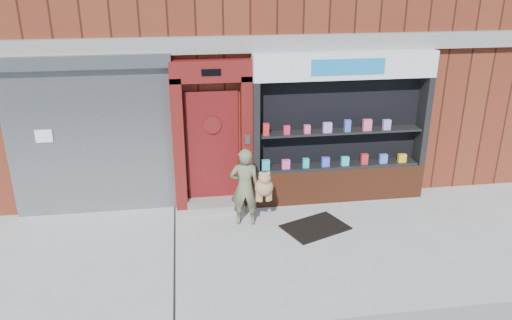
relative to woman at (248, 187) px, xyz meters
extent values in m
plane|color=#9E9E99|center=(0.20, -0.99, -0.75)|extent=(80.00, 80.00, 0.00)
cube|color=gray|center=(0.20, 0.93, 2.40)|extent=(12.00, 0.16, 0.30)
cube|color=gray|center=(-2.80, 0.95, 0.65)|extent=(3.00, 0.10, 2.80)
cube|color=slate|center=(-2.80, 0.89, 2.17)|extent=(3.10, 0.30, 0.24)
cube|color=white|center=(-3.60, 0.88, 0.85)|extent=(0.30, 0.01, 0.24)
cube|color=#55100E|center=(-1.20, 0.87, 0.55)|extent=(0.22, 0.28, 2.60)
cube|color=#55100E|center=(0.10, 0.87, 0.55)|extent=(0.22, 0.28, 2.60)
cube|color=#55100E|center=(-0.55, 0.87, 1.95)|extent=(1.50, 0.28, 0.40)
cube|color=black|center=(-0.55, 0.72, 1.95)|extent=(0.35, 0.01, 0.12)
cube|color=#5C1111|center=(-0.55, 0.98, 0.45)|extent=(1.00, 0.06, 2.20)
cylinder|color=black|center=(-0.55, 0.94, 0.90)|extent=(0.28, 0.02, 0.28)
cylinder|color=#55100E|center=(-0.55, 0.93, 0.90)|extent=(0.34, 0.02, 0.34)
cube|color=gray|center=(-0.55, 0.71, -0.67)|extent=(1.10, 0.55, 0.15)
cube|color=slate|center=(0.10, 0.72, 0.65)|extent=(0.10, 0.02, 0.18)
cube|color=maroon|center=(1.95, 0.81, -0.40)|extent=(3.50, 0.40, 0.70)
cube|color=black|center=(0.26, 0.81, 0.85)|extent=(0.12, 0.40, 1.80)
cube|color=black|center=(3.64, 0.81, 0.85)|extent=(0.12, 0.40, 1.80)
cube|color=black|center=(1.95, 0.99, 0.85)|extent=(3.30, 0.03, 1.80)
cube|color=black|center=(1.95, 0.81, -0.02)|extent=(3.20, 0.36, 0.06)
cube|color=black|center=(1.95, 0.81, 0.70)|extent=(3.20, 0.36, 0.04)
cube|color=white|center=(1.95, 0.81, 2.00)|extent=(3.50, 0.40, 0.50)
cube|color=#1773AD|center=(1.95, 0.60, 2.00)|extent=(1.40, 0.01, 0.30)
cube|color=#28B9CC|center=(0.45, 0.73, 0.11)|extent=(0.15, 0.09, 0.20)
cube|color=#E64C9D|center=(0.85, 0.73, 0.10)|extent=(0.16, 0.09, 0.18)
cube|color=#24B7B7|center=(1.25, 0.73, 0.11)|extent=(0.12, 0.09, 0.19)
cube|color=blue|center=(1.65, 0.73, 0.11)|extent=(0.15, 0.09, 0.19)
cube|color=#28C6C8|center=(2.05, 0.73, 0.10)|extent=(0.15, 0.09, 0.18)
cube|color=red|center=(2.45, 0.73, 0.12)|extent=(0.14, 0.09, 0.22)
cube|color=#4072D9|center=(2.85, 0.73, 0.11)|extent=(0.15, 0.09, 0.19)
cube|color=yellow|center=(3.25, 0.73, 0.10)|extent=(0.16, 0.09, 0.17)
cube|color=red|center=(0.45, 0.73, 0.84)|extent=(0.11, 0.09, 0.23)
cube|color=#CF2442|center=(0.85, 0.73, 0.81)|extent=(0.12, 0.09, 0.17)
cube|color=#F4517E|center=(1.25, 0.73, 0.80)|extent=(0.12, 0.09, 0.16)
cube|color=#BC87F3|center=(1.65, 0.73, 0.82)|extent=(0.17, 0.09, 0.19)
cube|color=blue|center=(2.05, 0.73, 0.84)|extent=(0.12, 0.09, 0.23)
cube|color=#F55184|center=(2.45, 0.73, 0.83)|extent=(0.17, 0.09, 0.22)
cube|color=#A97CE0|center=(2.85, 0.73, 0.82)|extent=(0.15, 0.09, 0.20)
imported|color=#606945|center=(-0.05, 0.03, -0.01)|extent=(0.58, 0.42, 1.47)
sphere|color=#96734B|center=(0.27, -0.13, 0.04)|extent=(0.33, 0.33, 0.33)
sphere|color=#96734B|center=(0.27, -0.19, 0.23)|extent=(0.22, 0.22, 0.22)
sphere|color=#96734B|center=(0.21, -0.19, 0.32)|extent=(0.08, 0.08, 0.08)
sphere|color=#96734B|center=(0.34, -0.19, 0.32)|extent=(0.08, 0.08, 0.08)
cylinder|color=#96734B|center=(0.16, -0.13, -0.13)|extent=(0.08, 0.08, 0.20)
cylinder|color=#96734B|center=(0.38, -0.13, -0.13)|extent=(0.08, 0.08, 0.20)
cylinder|color=#96734B|center=(0.21, -0.15, -0.13)|extent=(0.08, 0.08, 0.20)
cylinder|color=#96734B|center=(0.34, -0.15, -0.13)|extent=(0.08, 0.08, 0.20)
cube|color=black|center=(1.19, -0.35, -0.73)|extent=(1.32, 1.14, 0.03)
camera|label=1|loc=(-1.07, -8.14, 3.71)|focal=35.00mm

